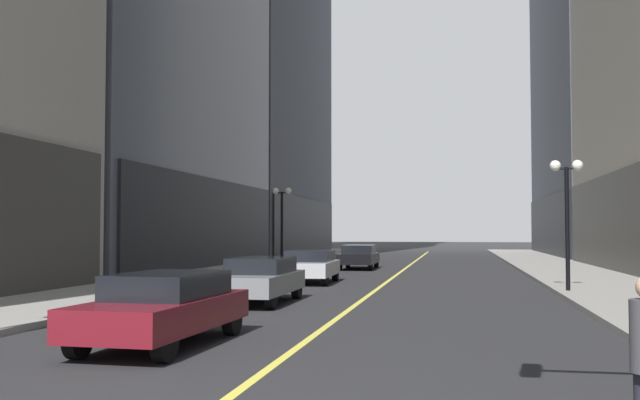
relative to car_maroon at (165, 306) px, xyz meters
name	(u,v)px	position (x,y,z in m)	size (l,w,h in m)	color
ground_plane	(403,270)	(2.45, 26.02, -0.72)	(200.00, 200.00, 0.00)	#262628
sidewalk_left	(254,267)	(-5.80, 26.02, -0.64)	(4.50, 78.00, 0.15)	gray
sidewalk_right	(565,270)	(10.70, 26.02, -0.64)	(4.50, 78.00, 0.15)	gray
lane_centre_stripe	(403,270)	(2.45, 26.02, -0.72)	(0.16, 70.00, 0.01)	#E5D64C
car_maroon	(165,306)	(0.00, 0.00, 0.00)	(1.94, 4.51, 1.32)	maroon
car_grey	(260,278)	(-0.34, 7.74, 0.00)	(1.75, 4.40, 1.32)	slate
car_silver	(310,265)	(-0.55, 15.83, 0.00)	(2.06, 4.17, 1.32)	#B7B7BC
car_black	(359,256)	(-0.04, 26.79, 0.00)	(1.93, 4.64, 1.32)	black
street_lamp_left_far	(282,209)	(-3.95, 24.95, 2.54)	(1.06, 0.36, 4.43)	black
street_lamp_right_mid	(567,196)	(8.85, 12.18, 2.54)	(1.06, 0.36, 4.43)	black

